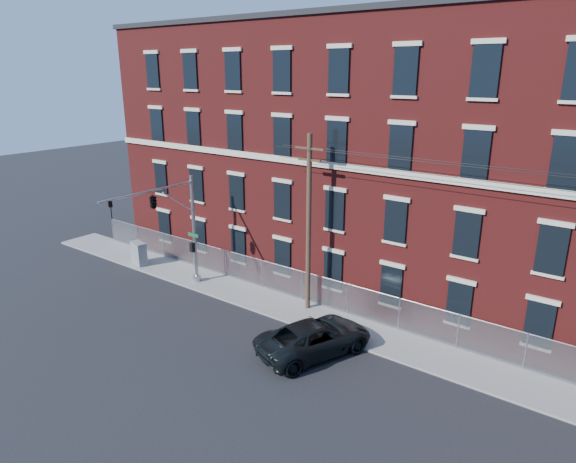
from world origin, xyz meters
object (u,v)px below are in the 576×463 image
(traffic_signal_mast, at_px, (163,211))
(utility_pole_near, at_px, (309,221))
(pickup_truck, at_px, (315,338))
(utility_cabinet, at_px, (139,253))

(traffic_signal_mast, relative_size, utility_pole_near, 0.70)
(pickup_truck, bearing_deg, traffic_signal_mast, 19.55)
(traffic_signal_mast, relative_size, pickup_truck, 1.19)
(pickup_truck, bearing_deg, utility_pole_near, -30.53)
(traffic_signal_mast, xyz_separation_m, pickup_truck, (10.93, -0.27, -4.57))
(utility_pole_near, bearing_deg, pickup_truck, -51.48)
(pickup_truck, bearing_deg, utility_cabinet, 13.03)
(traffic_signal_mast, bearing_deg, utility_pole_near, 23.14)
(traffic_signal_mast, distance_m, utility_pole_near, 8.70)
(traffic_signal_mast, bearing_deg, pickup_truck, -1.40)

